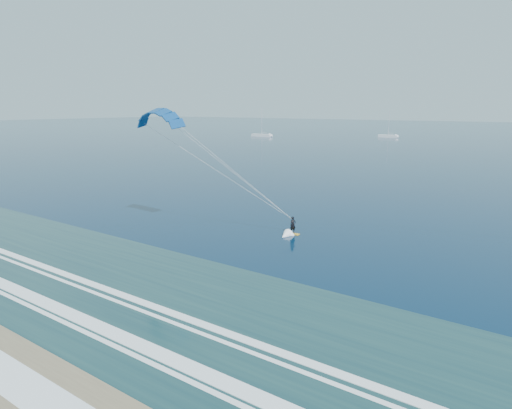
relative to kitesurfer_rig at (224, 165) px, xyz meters
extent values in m
cube|color=#1E423F|center=(1.37, -19.05, -7.38)|extent=(600.00, 22.00, 0.03)
cube|color=white|center=(1.37, -21.55, -7.36)|extent=(600.00, 1.10, 0.07)
cube|color=white|center=(1.37, -17.55, -7.36)|extent=(600.00, 0.70, 0.07)
cube|color=#F1AD1C|center=(6.37, 3.77, -7.36)|extent=(1.49, 0.48, 0.09)
imported|color=black|center=(6.37, 3.77, -6.40)|extent=(0.73, 0.80, 1.83)
cone|color=white|center=(6.22, 2.47, -7.32)|extent=(1.31, 1.74, 1.10)
cube|color=silver|center=(-89.78, 135.96, -6.80)|extent=(10.21, 2.40, 1.20)
cylinder|color=silver|center=(-89.78, 135.96, 0.04)|extent=(0.18, 0.18, 12.48)
cylinder|color=silver|center=(-88.58, 135.96, -5.40)|extent=(2.60, 0.12, 0.12)
cube|color=silver|center=(-40.50, 163.68, -6.80)|extent=(8.51, 2.40, 1.20)
cylinder|color=silver|center=(-40.50, 163.68, -0.94)|extent=(0.18, 0.18, 10.52)
cylinder|color=silver|center=(-39.30, 163.68, -5.40)|extent=(2.60, 0.12, 0.12)
camera|label=1|loc=(30.72, -37.11, 6.06)|focal=32.00mm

